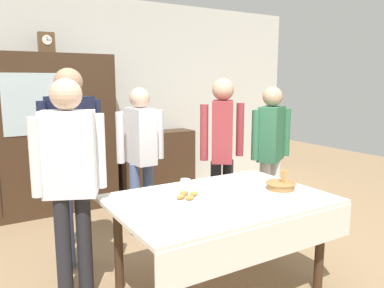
# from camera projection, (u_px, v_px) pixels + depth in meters

# --- Properties ---
(ground_plane) EXTENTS (12.00, 12.00, 0.00)m
(ground_plane) POSITION_uv_depth(u_px,v_px,m) (204.00, 278.00, 3.14)
(ground_plane) COLOR #997A56
(ground_plane) RESTS_ON ground
(back_wall) EXTENTS (6.40, 0.10, 2.70)m
(back_wall) POSITION_uv_depth(u_px,v_px,m) (99.00, 100.00, 5.15)
(back_wall) COLOR silver
(back_wall) RESTS_ON ground
(dining_table) EXTENTS (1.60, 1.10, 0.75)m
(dining_table) POSITION_uv_depth(u_px,v_px,m) (222.00, 211.00, 2.83)
(dining_table) COLOR #3D2819
(dining_table) RESTS_ON ground
(wall_cabinet) EXTENTS (1.90, 0.46, 1.93)m
(wall_cabinet) POSITION_uv_depth(u_px,v_px,m) (34.00, 136.00, 4.51)
(wall_cabinet) COLOR #3D2819
(wall_cabinet) RESTS_ON ground
(mantel_clock) EXTENTS (0.18, 0.11, 0.24)m
(mantel_clock) POSITION_uv_depth(u_px,v_px,m) (46.00, 43.00, 4.43)
(mantel_clock) COLOR brown
(mantel_clock) RESTS_ON wall_cabinet
(bookshelf_low) EXTENTS (1.08, 0.35, 0.89)m
(bookshelf_low) POSITION_uv_depth(u_px,v_px,m) (157.00, 162.00, 5.47)
(bookshelf_low) COLOR #3D2819
(bookshelf_low) RESTS_ON ground
(book_stack) EXTENTS (0.15, 0.21, 0.04)m
(book_stack) POSITION_uv_depth(u_px,v_px,m) (157.00, 130.00, 5.39)
(book_stack) COLOR #B29333
(book_stack) RESTS_ON bookshelf_low
(tea_cup_far_right) EXTENTS (0.13, 0.13, 0.06)m
(tea_cup_far_right) POSITION_uv_depth(u_px,v_px,m) (244.00, 185.00, 3.07)
(tea_cup_far_right) COLOR white
(tea_cup_far_right) RESTS_ON dining_table
(tea_cup_back_edge) EXTENTS (0.13, 0.13, 0.06)m
(tea_cup_back_edge) POSITION_uv_depth(u_px,v_px,m) (185.00, 183.00, 3.14)
(tea_cup_back_edge) COLOR white
(tea_cup_back_edge) RESTS_ON dining_table
(tea_cup_near_left) EXTENTS (0.13, 0.13, 0.06)m
(tea_cup_near_left) POSITION_uv_depth(u_px,v_px,m) (220.00, 198.00, 2.74)
(tea_cup_near_left) COLOR white
(tea_cup_near_left) RESTS_ON dining_table
(bread_basket) EXTENTS (0.24, 0.24, 0.16)m
(bread_basket) POSITION_uv_depth(u_px,v_px,m) (281.00, 185.00, 3.06)
(bread_basket) COLOR #9E7542
(bread_basket) RESTS_ON dining_table
(pastry_plate) EXTENTS (0.28, 0.28, 0.05)m
(pastry_plate) POSITION_uv_depth(u_px,v_px,m) (187.00, 197.00, 2.80)
(pastry_plate) COLOR white
(pastry_plate) RESTS_ON dining_table
(spoon_mid_left) EXTENTS (0.12, 0.02, 0.01)m
(spoon_mid_left) POSITION_uv_depth(u_px,v_px,m) (145.00, 199.00, 2.79)
(spoon_mid_left) COLOR silver
(spoon_mid_left) RESTS_ON dining_table
(spoon_far_right) EXTENTS (0.12, 0.02, 0.01)m
(spoon_far_right) POSITION_uv_depth(u_px,v_px,m) (221.00, 192.00, 2.97)
(spoon_far_right) COLOR silver
(spoon_far_right) RESTS_ON dining_table
(person_behind_table_right) EXTENTS (0.52, 0.40, 1.72)m
(person_behind_table_right) POSITION_uv_depth(u_px,v_px,m) (72.00, 148.00, 3.18)
(person_behind_table_right) COLOR slate
(person_behind_table_right) RESTS_ON ground
(person_beside_shelf) EXTENTS (0.52, 0.41, 1.64)m
(person_beside_shelf) POSITION_uv_depth(u_px,v_px,m) (222.00, 143.00, 3.81)
(person_beside_shelf) COLOR #232328
(person_beside_shelf) RESTS_ON ground
(person_by_cabinet) EXTENTS (0.52, 0.36, 1.55)m
(person_by_cabinet) POSITION_uv_depth(u_px,v_px,m) (271.00, 145.00, 4.04)
(person_by_cabinet) COLOR silver
(person_by_cabinet) RESTS_ON ground
(person_behind_table_left) EXTENTS (0.52, 0.33, 1.63)m
(person_behind_table_left) POSITION_uv_depth(u_px,v_px,m) (70.00, 170.00, 2.66)
(person_behind_table_left) COLOR #232328
(person_behind_table_left) RESTS_ON ground
(person_near_right_end) EXTENTS (0.52, 0.37, 1.55)m
(person_near_right_end) POSITION_uv_depth(u_px,v_px,m) (141.00, 147.00, 3.91)
(person_near_right_end) COLOR slate
(person_near_right_end) RESTS_ON ground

